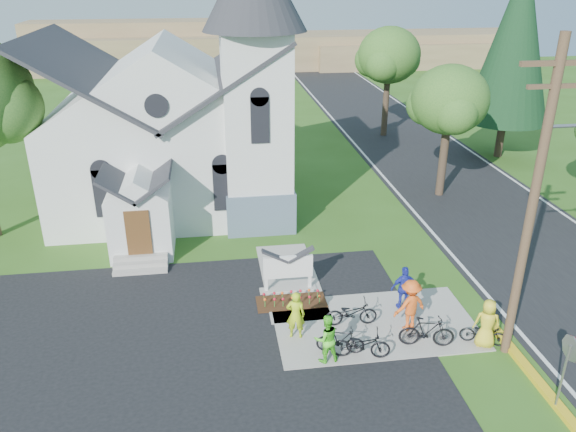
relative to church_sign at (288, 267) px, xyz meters
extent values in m
plane|color=#335919|center=(1.20, -3.20, -1.03)|extent=(120.00, 120.00, 0.00)
cube|color=black|center=(-5.80, -5.20, -1.02)|extent=(20.00, 16.00, 0.02)
cube|color=black|center=(11.20, 11.80, -1.02)|extent=(8.00, 90.00, 0.02)
cube|color=#9B968C|center=(2.70, -2.70, -1.00)|extent=(7.00, 4.00, 0.05)
cube|color=white|center=(-4.80, 9.80, 1.47)|extent=(11.00, 9.00, 5.00)
cube|color=slate|center=(-0.50, 6.50, -0.03)|extent=(3.20, 3.20, 2.00)
cube|color=white|center=(-0.50, 6.50, 3.47)|extent=(3.00, 3.00, 9.00)
cube|color=white|center=(-5.80, 4.10, 0.37)|extent=(2.60, 2.40, 2.80)
cube|color=#573519|center=(-5.80, 2.87, 0.47)|extent=(1.00, 0.10, 2.00)
cube|color=#9B968C|center=(0.00, 0.00, -0.98)|extent=(2.20, 0.40, 0.10)
cube|color=white|center=(-0.85, 0.00, -0.48)|extent=(0.12, 0.12, 1.00)
cube|color=white|center=(0.85, 0.00, -0.48)|extent=(0.12, 0.12, 1.00)
cube|color=white|center=(0.00, 0.00, 0.02)|extent=(1.90, 0.14, 0.90)
cube|color=#331C0E|center=(0.00, -0.90, -0.99)|extent=(2.60, 1.10, 0.07)
cylinder|color=#472F23|center=(6.50, -4.70, 3.97)|extent=(0.28, 0.28, 10.00)
cube|color=#472F23|center=(6.50, -4.70, 8.17)|extent=(2.20, 0.14, 0.14)
cube|color=#472F23|center=(6.50, -4.70, 7.57)|extent=(1.60, 0.12, 0.12)
cylinder|color=gray|center=(6.60, -7.40, 0.07)|extent=(0.07, 0.07, 2.20)
cylinder|color=#B21414|center=(6.65, -7.40, 1.07)|extent=(0.04, 0.76, 0.76)
cylinder|color=#34261C|center=(9.70, 8.80, 1.00)|extent=(0.44, 0.44, 4.05)
ellipsoid|color=#2C5F20|center=(9.70, 8.80, 4.22)|extent=(4.00, 4.00, 3.60)
cylinder|color=#34261C|center=(10.20, 20.80, 1.22)|extent=(0.44, 0.44, 4.50)
ellipsoid|color=#2C5F20|center=(10.20, 20.80, 4.79)|extent=(4.40, 4.40, 3.96)
cylinder|color=#34261C|center=(16.20, 14.80, 0.17)|extent=(0.50, 0.50, 2.40)
cone|color=black|center=(16.20, 14.80, 6.37)|extent=(5.20, 5.20, 10.00)
cube|color=olive|center=(7.20, 52.80, 0.97)|extent=(60.00, 8.00, 4.00)
cube|color=olive|center=(-8.80, 54.80, 1.77)|extent=(30.00, 6.00, 5.60)
cube|color=olive|center=(23.20, 50.80, 0.47)|extent=(25.00, 6.00, 3.00)
imported|color=#B4D519|center=(-0.18, -3.03, -0.11)|extent=(0.70, 0.54, 1.73)
imported|color=black|center=(1.72, -4.40, -0.49)|extent=(1.94, 1.00, 0.97)
imported|color=#55E22A|center=(0.57, -4.40, -0.15)|extent=(0.88, 0.72, 1.65)
imported|color=black|center=(1.12, -4.08, -0.51)|extent=(1.62, 0.81, 0.94)
imported|color=#212CA6|center=(3.98, -1.86, -0.13)|extent=(1.00, 0.44, 1.69)
imported|color=black|center=(1.85, -2.61, -0.50)|extent=(1.84, 0.71, 0.95)
imported|color=#EF591A|center=(3.75, -3.10, -0.04)|extent=(1.36, 1.01, 1.87)
imported|color=black|center=(3.99, -4.13, -0.43)|extent=(1.88, 0.88, 1.09)
imported|color=yellow|center=(5.90, -4.40, -0.11)|extent=(0.99, 0.82, 1.73)
imported|color=black|center=(5.90, -4.28, -0.58)|extent=(1.60, 1.12, 0.80)
camera|label=1|loc=(-2.66, -18.53, 10.46)|focal=35.00mm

